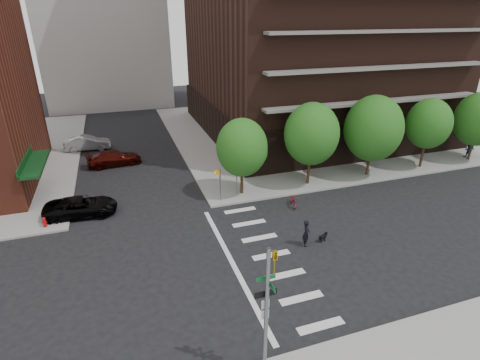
% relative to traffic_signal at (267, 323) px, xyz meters
% --- Properties ---
extents(ground, '(120.00, 120.00, 0.00)m').
position_rel_traffic_signal_xyz_m(ground, '(0.47, 7.49, -2.70)').
color(ground, black).
rests_on(ground, ground).
extents(sidewalk_ne, '(39.00, 33.00, 0.15)m').
position_rel_traffic_signal_xyz_m(sidewalk_ne, '(20.97, 30.99, -2.62)').
color(sidewalk_ne, gray).
rests_on(sidewalk_ne, ground).
extents(crosswalk, '(3.85, 13.00, 0.01)m').
position_rel_traffic_signal_xyz_m(crosswalk, '(2.68, 7.49, -2.69)').
color(crosswalk, silver).
rests_on(crosswalk, ground).
extents(tree_a, '(4.00, 4.00, 5.90)m').
position_rel_traffic_signal_xyz_m(tree_a, '(4.47, 15.99, 1.35)').
color(tree_a, '#301E11').
rests_on(tree_a, sidewalk_ne).
extents(tree_b, '(4.50, 4.50, 6.65)m').
position_rel_traffic_signal_xyz_m(tree_b, '(10.47, 15.99, 1.85)').
color(tree_b, '#301E11').
rests_on(tree_b, sidewalk_ne).
extents(tree_c, '(5.00, 5.00, 6.80)m').
position_rel_traffic_signal_xyz_m(tree_c, '(16.47, 15.99, 1.75)').
color(tree_c, '#301E11').
rests_on(tree_c, sidewalk_ne).
extents(tree_d, '(4.00, 4.00, 6.20)m').
position_rel_traffic_signal_xyz_m(tree_d, '(22.47, 15.99, 1.64)').
color(tree_d, '#301E11').
rests_on(tree_d, sidewalk_ne).
extents(tree_e, '(4.50, 4.50, 6.35)m').
position_rel_traffic_signal_xyz_m(tree_e, '(28.47, 15.99, 1.55)').
color(tree_e, '#301E11').
rests_on(tree_e, sidewalk_ne).
extents(traffic_signal, '(0.90, 0.75, 6.00)m').
position_rel_traffic_signal_xyz_m(traffic_signal, '(0.00, 0.00, 0.00)').
color(traffic_signal, slate).
rests_on(traffic_signal, sidewalk_s).
extents(pedestrian_signal, '(2.18, 0.67, 2.60)m').
position_rel_traffic_signal_xyz_m(pedestrian_signal, '(2.79, 15.42, -0.84)').
color(pedestrian_signal, slate).
rests_on(pedestrian_signal, sidewalk_ne).
extents(fire_hydrant, '(0.24, 0.24, 0.73)m').
position_rel_traffic_signal_xyz_m(fire_hydrant, '(-10.03, 15.29, -2.15)').
color(fire_hydrant, '#A50C0C').
rests_on(fire_hydrant, sidewalk_nw).
extents(parked_car_black, '(2.66, 5.18, 1.40)m').
position_rel_traffic_signal_xyz_m(parked_car_black, '(-7.73, 16.49, -2.00)').
color(parked_car_black, black).
rests_on(parked_car_black, ground).
extents(parked_car_maroon, '(2.50, 5.19, 1.46)m').
position_rel_traffic_signal_xyz_m(parked_car_maroon, '(-5.16, 26.08, -1.97)').
color(parked_car_maroon, '#360805').
rests_on(parked_car_maroon, ground).
extents(parked_car_silver, '(1.78, 4.74, 1.55)m').
position_rel_traffic_signal_xyz_m(parked_car_silver, '(-7.73, 31.62, -1.93)').
color(parked_car_silver, '#989CA0').
rests_on(parked_car_silver, ground).
extents(scooter, '(1.02, 1.83, 0.91)m').
position_rel_traffic_signal_xyz_m(scooter, '(7.59, 12.87, -2.24)').
color(scooter, maroon).
rests_on(scooter, ground).
extents(dog_walker, '(0.77, 0.65, 1.80)m').
position_rel_traffic_signal_xyz_m(dog_walker, '(5.96, 7.80, -1.80)').
color(dog_walker, black).
rests_on(dog_walker, ground).
extents(dog, '(0.67, 0.38, 0.56)m').
position_rel_traffic_signal_xyz_m(dog, '(7.24, 7.83, -2.35)').
color(dog, black).
rests_on(dog, ground).
extents(pedestrian_far, '(0.98, 0.78, 1.91)m').
position_rel_traffic_signal_xyz_m(pedestrian_far, '(28.67, 16.29, -1.59)').
color(pedestrian_far, navy).
rests_on(pedestrian_far, sidewalk_ne).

